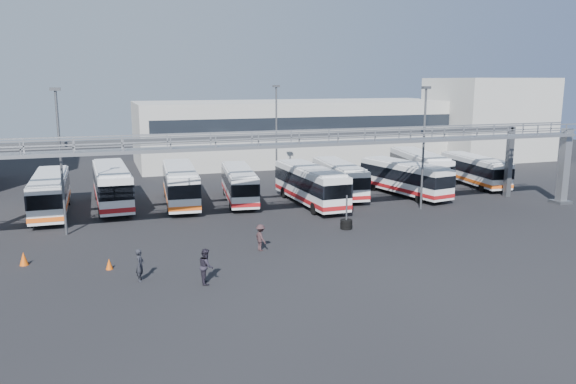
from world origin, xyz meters
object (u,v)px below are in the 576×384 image
object	(u,v)px
cone_left	(24,259)
tire_stack	(346,223)
bus_8	(419,167)
bus_7	(405,177)
light_pole_left	(60,154)
pedestrian_c	(261,238)
pedestrian_a	(140,265)
bus_5	(310,184)
bus_6	(339,177)
bus_9	(474,169)
cone_right	(109,264)
pedestrian_b	(206,266)
light_pole_back	(276,129)
light_pole_mid	(424,141)
bus_4	(239,183)
bus_3	(180,184)
bus_2	(112,184)
bus_1	(50,192)

from	to	relation	value
cone_left	tire_stack	bearing A→B (deg)	3.65
bus_8	bus_7	bearing A→B (deg)	-124.39
light_pole_left	pedestrian_c	bearing A→B (deg)	-33.98
pedestrian_a	cone_left	xyz separation A→B (m)	(-6.29, 4.92, -0.49)
bus_5	bus_6	world-z (taller)	bus_5
bus_5	bus_9	world-z (taller)	bus_5
pedestrian_a	cone_right	size ratio (longest dim) A/B	2.79
pedestrian_c	cone_right	size ratio (longest dim) A/B	2.70
cone_left	pedestrian_b	bearing A→B (deg)	-33.83
light_pole_back	bus_6	xyz separation A→B (m)	(3.74, -7.56, -3.99)
light_pole_mid	bus_9	size ratio (longest dim) A/B	1.00
bus_4	cone_left	size ratio (longest dim) A/B	12.83
light_pole_left	light_pole_mid	size ratio (longest dim) A/B	1.00
bus_3	pedestrian_b	bearing A→B (deg)	-89.82
bus_2	bus_7	distance (m)	26.47
bus_1	cone_left	world-z (taller)	bus_1
bus_7	cone_right	xyz separation A→B (m)	(-26.94, -13.13, -1.45)
bus_3	bus_2	bearing A→B (deg)	173.96
pedestrian_b	pedestrian_c	size ratio (longest dim) A/B	1.11
bus_6	pedestrian_a	xyz separation A→B (m)	(-19.53, -17.64, -0.84)
light_pole_back	pedestrian_c	world-z (taller)	light_pole_back
bus_3	bus_8	bearing A→B (deg)	7.03
bus_7	bus_9	distance (m)	9.71
pedestrian_a	pedestrian_c	bearing A→B (deg)	-49.27
bus_8	pedestrian_c	size ratio (longest dim) A/B	6.84
bus_4	bus_8	size ratio (longest dim) A/B	0.88
pedestrian_b	light_pole_mid	bearing A→B (deg)	-55.49
light_pole_left	pedestrian_c	distance (m)	15.15
light_pole_left	bus_2	size ratio (longest dim) A/B	0.88
bus_7	pedestrian_c	distance (m)	21.67
bus_9	pedestrian_b	world-z (taller)	bus_9
pedestrian_c	cone_right	world-z (taller)	pedestrian_c
bus_7	bus_8	xyz separation A→B (m)	(3.99, 3.87, 0.16)
light_pole_left	bus_6	bearing A→B (deg)	15.17
bus_3	pedestrian_a	size ratio (longest dim) A/B	6.34
light_pole_left	bus_6	size ratio (longest dim) A/B	0.97
light_pole_mid	light_pole_back	world-z (taller)	same
bus_5	pedestrian_a	bearing A→B (deg)	-138.22
bus_7	cone_right	size ratio (longest dim) A/B	16.88
tire_stack	bus_3	bearing A→B (deg)	129.99
light_pole_left	light_pole_back	world-z (taller)	same
light_pole_back	bus_2	size ratio (longest dim) A/B	0.88
bus_2	tire_stack	bearing A→B (deg)	-41.76
bus_6	bus_8	bearing A→B (deg)	16.92
light_pole_back	cone_right	bearing A→B (deg)	-127.44
bus_2	bus_8	xyz separation A→B (m)	(30.17, -0.02, -0.02)
bus_5	bus_9	bearing A→B (deg)	7.47
light_pole_mid	bus_1	distance (m)	30.69
pedestrian_a	tire_stack	xyz separation A→B (m)	(15.09, 6.28, -0.47)
bus_8	tire_stack	xyz separation A→B (m)	(-14.28, -13.26, -1.51)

